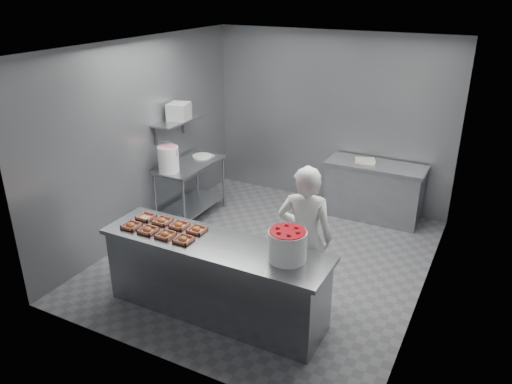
% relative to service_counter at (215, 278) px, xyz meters
% --- Properties ---
extents(floor, '(4.50, 4.50, 0.00)m').
position_rel_service_counter_xyz_m(floor, '(0.00, 1.35, -0.45)').
color(floor, '#4C4C51').
rests_on(floor, ground).
extents(ceiling, '(4.50, 4.50, 0.00)m').
position_rel_service_counter_xyz_m(ceiling, '(0.00, 1.35, 2.35)').
color(ceiling, white).
rests_on(ceiling, wall_back).
extents(wall_back, '(4.00, 0.04, 2.80)m').
position_rel_service_counter_xyz_m(wall_back, '(0.00, 3.60, 0.95)').
color(wall_back, slate).
rests_on(wall_back, ground).
extents(wall_left, '(0.04, 4.50, 2.80)m').
position_rel_service_counter_xyz_m(wall_left, '(-2.00, 1.35, 0.95)').
color(wall_left, slate).
rests_on(wall_left, ground).
extents(wall_right, '(0.04, 4.50, 2.80)m').
position_rel_service_counter_xyz_m(wall_right, '(2.00, 1.35, 0.95)').
color(wall_right, slate).
rests_on(wall_right, ground).
extents(service_counter, '(2.60, 0.70, 0.90)m').
position_rel_service_counter_xyz_m(service_counter, '(0.00, 0.00, 0.00)').
color(service_counter, slate).
rests_on(service_counter, ground).
extents(prep_table, '(0.60, 1.20, 0.90)m').
position_rel_service_counter_xyz_m(prep_table, '(-1.65, 1.95, 0.14)').
color(prep_table, slate).
rests_on(prep_table, ground).
extents(back_counter, '(1.50, 0.60, 0.90)m').
position_rel_service_counter_xyz_m(back_counter, '(0.90, 3.25, -0.00)').
color(back_counter, slate).
rests_on(back_counter, ground).
extents(wall_shelf, '(0.35, 0.90, 0.03)m').
position_rel_service_counter_xyz_m(wall_shelf, '(-1.82, 1.95, 1.10)').
color(wall_shelf, slate).
rests_on(wall_shelf, wall_left).
extents(tray_0, '(0.19, 0.18, 0.06)m').
position_rel_service_counter_xyz_m(tray_0, '(-1.02, -0.13, 0.47)').
color(tray_0, tan).
rests_on(tray_0, service_counter).
extents(tray_1, '(0.19, 0.18, 0.06)m').
position_rel_service_counter_xyz_m(tray_1, '(-0.78, -0.13, 0.47)').
color(tray_1, tan).
rests_on(tray_1, service_counter).
extents(tray_2, '(0.19, 0.18, 0.06)m').
position_rel_service_counter_xyz_m(tray_2, '(-0.54, -0.13, 0.47)').
color(tray_2, tan).
rests_on(tray_2, service_counter).
extents(tray_3, '(0.19, 0.18, 0.06)m').
position_rel_service_counter_xyz_m(tray_3, '(-0.30, -0.13, 0.47)').
color(tray_3, tan).
rests_on(tray_3, service_counter).
extents(tray_4, '(0.19, 0.18, 0.04)m').
position_rel_service_counter_xyz_m(tray_4, '(-1.02, 0.13, 0.47)').
color(tray_4, tan).
rests_on(tray_4, service_counter).
extents(tray_5, '(0.19, 0.18, 0.06)m').
position_rel_service_counter_xyz_m(tray_5, '(-0.78, 0.13, 0.47)').
color(tray_5, tan).
rests_on(tray_5, service_counter).
extents(tray_6, '(0.19, 0.18, 0.06)m').
position_rel_service_counter_xyz_m(tray_6, '(-0.54, 0.13, 0.47)').
color(tray_6, tan).
rests_on(tray_6, service_counter).
extents(tray_7, '(0.19, 0.18, 0.06)m').
position_rel_service_counter_xyz_m(tray_7, '(-0.30, 0.13, 0.47)').
color(tray_7, tan).
rests_on(tray_7, service_counter).
extents(worker, '(0.69, 0.53, 1.70)m').
position_rel_service_counter_xyz_m(worker, '(0.79, 0.64, 0.40)').
color(worker, silver).
rests_on(worker, ground).
extents(strawberry_tub, '(0.39, 0.39, 0.32)m').
position_rel_service_counter_xyz_m(strawberry_tub, '(0.84, 0.05, 0.62)').
color(strawberry_tub, white).
rests_on(strawberry_tub, service_counter).
extents(glaze_bucket, '(0.32, 0.30, 0.46)m').
position_rel_service_counter_xyz_m(glaze_bucket, '(-1.72, 1.53, 0.65)').
color(glaze_bucket, white).
rests_on(glaze_bucket, prep_table).
extents(bucket_lid, '(0.36, 0.36, 0.02)m').
position_rel_service_counter_xyz_m(bucket_lid, '(-1.65, 2.31, 0.46)').
color(bucket_lid, white).
rests_on(bucket_lid, prep_table).
extents(rag, '(0.16, 0.15, 0.02)m').
position_rel_service_counter_xyz_m(rag, '(-1.57, 2.39, 0.46)').
color(rag, '#CCB28C').
rests_on(rag, prep_table).
extents(appliance, '(0.36, 0.39, 0.25)m').
position_rel_service_counter_xyz_m(appliance, '(-1.82, 1.99, 1.23)').
color(appliance, gray).
rests_on(appliance, wall_shelf).
extents(paper_stack, '(0.35, 0.29, 0.05)m').
position_rel_service_counter_xyz_m(paper_stack, '(0.72, 3.25, 0.47)').
color(paper_stack, silver).
rests_on(paper_stack, back_counter).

